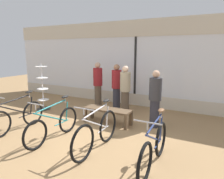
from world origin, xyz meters
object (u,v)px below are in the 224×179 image
object	(u,v)px
bicycle_left	(54,125)
customer_mid_floor	(155,98)
bicycle_far_right	(154,148)
customer_by_window	(125,89)
bicycle_far_left	(18,117)
customer_near_rack	(117,86)
display_bench	(108,111)
accessory_rack	(43,91)
customer_near_bench	(98,84)
bicycle_right	(97,132)

from	to	relation	value
bicycle_left	customer_mid_floor	distance (m)	2.73
bicycle_far_right	customer_by_window	xyz separation A→B (m)	(-1.72, 2.55, 0.47)
bicycle_far_left	customer_by_window	xyz separation A→B (m)	(1.97, 2.56, 0.47)
bicycle_left	customer_near_rack	world-z (taller)	customer_near_rack
display_bench	accessory_rack	bearing A→B (deg)	176.29
bicycle_far_right	customer_near_bench	size ratio (longest dim) A/B	1.01
accessory_rack	customer_by_window	xyz separation A→B (m)	(2.87, 0.82, 0.17)
bicycle_far_left	customer_near_bench	size ratio (longest dim) A/B	1.02
customer_by_window	customer_near_bench	bearing A→B (deg)	163.26
bicycle_left	customer_by_window	bearing A→B (deg)	74.08
customer_near_rack	customer_by_window	distance (m)	0.57
display_bench	customer_by_window	xyz separation A→B (m)	(0.10, 1.00, 0.48)
accessory_rack	customer_by_window	distance (m)	2.99
customer_near_rack	display_bench	bearing A→B (deg)	-74.40
bicycle_far_left	customer_near_bench	bearing A→B (deg)	77.01
customer_near_rack	customer_mid_floor	distance (m)	1.88
bicycle_left	display_bench	world-z (taller)	bicycle_left
customer_near_rack	accessory_rack	bearing A→B (deg)	-154.60
bicycle_left	customer_near_bench	xyz separation A→B (m)	(-0.57, 2.92, 0.51)
accessory_rack	customer_mid_floor	bearing A→B (deg)	3.00
bicycle_far_right	customer_near_bench	distance (m)	4.23
bicycle_right	customer_near_bench	world-z (taller)	customer_near_bench
bicycle_far_left	accessory_rack	world-z (taller)	accessory_rack
display_bench	customer_near_bench	size ratio (longest dim) A/B	0.83
bicycle_far_left	accessory_rack	distance (m)	1.98
bicycle_right	bicycle_left	bearing A→B (deg)	-177.63
bicycle_left	display_bench	xyz separation A→B (m)	(0.62, 1.53, -0.00)
bicycle_far_right	customer_near_rack	distance (m)	3.63
accessory_rack	customer_by_window	size ratio (longest dim) A/B	1.01
bicycle_far_left	customer_mid_floor	bearing A→B (deg)	31.87
bicycle_far_right	customer_mid_floor	distance (m)	2.06
customer_near_rack	customer_near_bench	xyz separation A→B (m)	(-0.81, 0.07, 0.02)
bicycle_far_right	customer_near_rack	world-z (taller)	customer_near_rack
accessory_rack	customer_near_bench	distance (m)	2.00
bicycle_far_right	customer_near_rack	size ratio (longest dim) A/B	1.04
bicycle_right	bicycle_far_right	size ratio (longest dim) A/B	1.03
bicycle_right	accessory_rack	bearing A→B (deg)	153.50
accessory_rack	customer_mid_floor	world-z (taller)	accessory_rack
accessory_rack	bicycle_right	bearing A→B (deg)	-26.50
bicycle_far_left	display_bench	xyz separation A→B (m)	(1.86, 1.56, -0.01)
bicycle_right	display_bench	world-z (taller)	bicycle_right
accessory_rack	display_bench	world-z (taller)	accessory_rack
bicycle_far_right	accessory_rack	distance (m)	4.91
bicycle_right	customer_near_rack	bearing A→B (deg)	108.45
bicycle_right	bicycle_far_right	xyz separation A→B (m)	(1.26, -0.07, -0.02)
bicycle_right	display_bench	bearing A→B (deg)	110.91
customer_near_rack	bicycle_far_right	bearing A→B (deg)	-52.56
bicycle_far_right	bicycle_right	bearing A→B (deg)	176.99
accessory_rack	display_bench	size ratio (longest dim) A/B	1.18
customer_near_rack	customer_near_bench	distance (m)	0.82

